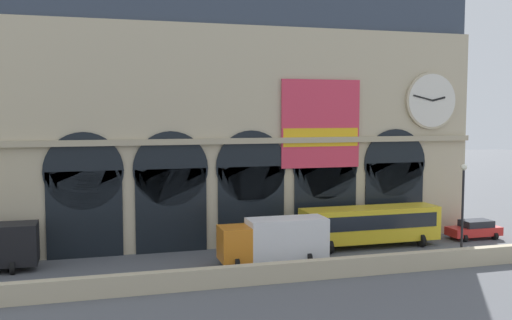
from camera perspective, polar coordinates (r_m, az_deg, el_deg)
The scene contains 7 objects.
ground_plane at distance 40.74m, azimuth 1.43°, elevation -10.11°, with size 200.00×200.00×0.00m, color #54565B.
quay_parapet_wall at distance 36.37m, azimuth 3.66°, elevation -10.95°, with size 90.00×0.70×1.22m, color #BCAD8C.
station_building at distance 46.94m, azimuth -1.40°, elevation 4.46°, with size 38.40×6.12×20.93m.
box_truck_center at distance 40.09m, azimuth 1.84°, elevation -7.85°, with size 7.50×2.91×3.12m.
bus_mideast at distance 45.74m, azimuth 11.24°, elevation -6.26°, with size 11.00×3.25×3.10m.
car_east at distance 51.21m, azimuth 20.82°, elevation -6.42°, with size 4.40×2.22×1.55m.
street_lamp_quayside at distance 42.18m, azimuth 19.81°, elevation -3.75°, with size 0.44×0.44×6.90m.
Camera 1 is at (-11.87, -37.55, 10.43)m, focal length 40.37 mm.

